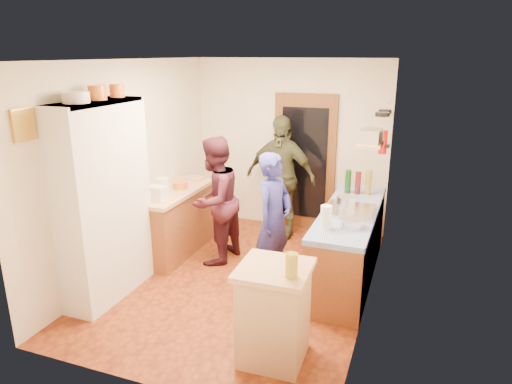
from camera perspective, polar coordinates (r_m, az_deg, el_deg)
The scene contains 44 objects.
floor at distance 5.72m, azimuth -1.76°, elevation -10.95°, with size 3.00×4.00×0.02m, color #904213.
ceiling at distance 5.05m, azimuth -2.04°, elevation 16.33°, with size 3.00×4.00×0.02m, color silver.
wall_back at distance 7.08m, azimuth 4.26°, elevation 5.83°, with size 3.00×0.02×2.60m, color silver.
wall_front at distance 3.55m, azimuth -14.22°, elevation -6.25°, with size 3.00×0.02×2.60m, color silver.
wall_left at distance 5.95m, azimuth -15.51°, elevation 3.08°, with size 0.02×4.00×2.60m, color silver.
wall_right at distance 4.89m, azimuth 14.76°, elevation 0.16°, with size 0.02×4.00×2.60m, color silver.
door_frame at distance 7.04m, azimuth 6.08°, elevation 3.62°, with size 0.95×0.06×2.10m, color brown.
door_glass at distance 7.00m, azimuth 6.01°, elevation 3.56°, with size 0.70×0.02×1.70m, color black.
hutch_body at distance 5.27m, azimuth -18.47°, elevation -1.23°, with size 0.40×1.20×2.20m, color white.
hutch_top_shelf at distance 5.05m, azimuth -19.62°, elevation 10.49°, with size 0.40×1.14×0.04m, color white.
plate_stack at distance 4.86m, azimuth -21.59°, elevation 10.95°, with size 0.26×0.26×0.11m, color white.
orange_pot_a at distance 5.10m, azimuth -19.22°, elevation 11.64°, with size 0.19×0.19×0.15m, color orange.
orange_pot_b at distance 5.36m, azimuth -16.98°, elevation 12.03°, with size 0.16×0.16×0.14m, color orange.
left_counter_base at distance 6.40m, azimuth -10.31°, elevation -3.80°, with size 0.60×1.40×0.85m, color brown.
left_counter_top at distance 6.26m, azimuth -10.52°, elevation 0.05°, with size 0.64×1.44×0.05m, color #D8A981.
toaster at distance 5.83m, azimuth -12.38°, elevation -0.13°, with size 0.24×0.16×0.18m, color white.
kettle at distance 6.14m, azimuth -11.58°, elevation 0.85°, with size 0.17×0.17×0.19m, color white.
orange_bowl at distance 6.28m, azimuth -9.45°, elevation 0.84°, with size 0.20×0.20×0.09m, color orange.
chopping_board at distance 6.74m, azimuth -7.78°, elevation 1.76°, with size 0.30×0.22×0.03m, color #D8A981.
right_counter_base at distance 5.69m, azimuth 11.51°, elevation -6.65°, with size 0.60×2.20×0.84m, color brown.
right_counter_top at distance 5.52m, azimuth 11.78°, elevation -2.37°, with size 0.62×2.22×0.06m, color blue.
hob at distance 5.39m, azimuth 11.61°, elevation -2.27°, with size 0.55×0.58×0.04m, color silver.
pot_on_hob at distance 5.39m, azimuth 11.18°, elevation -1.25°, with size 0.21×0.21×0.14m, color silver.
bottle_a at distance 6.09m, azimuth 11.42°, elevation 1.30°, with size 0.08×0.08×0.31m, color #143F14.
bottle_b at distance 6.07m, azimuth 12.62°, elevation 1.12°, with size 0.07×0.07×0.30m, color #591419.
bottle_c at distance 6.08m, azimuth 13.88°, elevation 1.20°, with size 0.08×0.08×0.33m, color olive.
paper_towel at distance 4.81m, azimuth 8.76°, elevation -3.16°, with size 0.12×0.12×0.26m, color white.
mixing_bowl at distance 4.93m, azimuth 11.91°, elevation -3.79°, with size 0.26×0.26×0.10m, color silver.
island_base at distance 4.20m, azimuth 2.23°, elevation -15.23°, with size 0.55×0.55×0.86m, color #D8A981.
island_top at distance 3.98m, azimuth 2.31°, elevation -9.68°, with size 0.62×0.62×0.05m, color #D8A981.
cutting_board at distance 4.03m, azimuth 1.82°, elevation -9.15°, with size 0.35×0.28×0.02m, color white.
oil_jar at distance 3.77m, azimuth 4.46°, elevation -9.10°, with size 0.10×0.10×0.21m, color #AD9E2D.
pan_rail at distance 6.25m, azimuth 16.32°, elevation 10.66°, with size 0.02×0.02×0.65m, color silver.
pan_hang_a at distance 6.09m, azimuth 15.52°, elevation 9.34°, with size 0.18×0.18×0.05m, color black.
pan_hang_b at distance 6.29m, azimuth 15.68°, elevation 9.37°, with size 0.16×0.16×0.05m, color black.
pan_hang_c at distance 6.49m, azimuth 15.85°, elevation 9.66°, with size 0.17×0.17×0.05m, color black.
wall_shelf at distance 5.24m, azimuth 14.08°, elevation 5.84°, with size 0.26×0.42×0.03m, color #D8A981.
radio at distance 5.23m, azimuth 14.15°, elevation 6.81°, with size 0.22×0.30×0.15m, color silver.
ext_bracket at distance 6.50m, azimuth 16.10°, elevation 5.55°, with size 0.06×0.10×0.04m, color black.
fire_extinguisher at distance 6.50m, azimuth 15.61°, elevation 6.03°, with size 0.11×0.11×0.32m, color red.
picture_frame at distance 4.65m, azimuth -27.06°, elevation 7.50°, with size 0.03×0.25×0.30m, color gold.
person_hob at distance 5.34m, azimuth 2.36°, elevation -3.54°, with size 0.58×0.38×1.59m, color navy.
person_left at distance 5.93m, azimuth -4.71°, elevation -1.04°, with size 0.81×0.63×1.67m, color #411925.
person_back at distance 6.73m, azimuth 3.14°, elevation 1.85°, with size 1.07×0.44×1.82m, color #3B3F26.
Camera 1 is at (1.91, -4.67, 2.67)m, focal length 32.00 mm.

